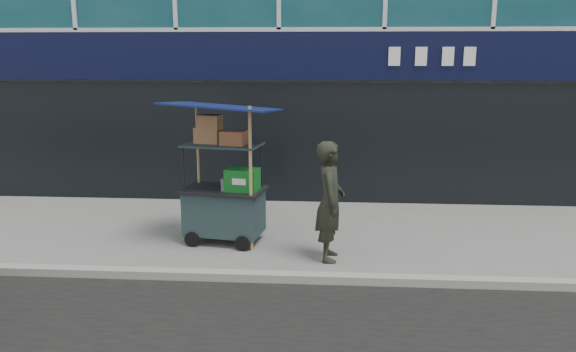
{
  "coord_description": "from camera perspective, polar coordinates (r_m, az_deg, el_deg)",
  "views": [
    {
      "loc": [
        0.94,
        -7.16,
        3.0
      ],
      "look_at": [
        0.36,
        1.2,
        1.13
      ],
      "focal_mm": 35.0,
      "sensor_mm": 36.0,
      "label": 1
    }
  ],
  "objects": [
    {
      "name": "curb",
      "position": [
        7.61,
        -3.5,
        -10.16
      ],
      "size": [
        80.0,
        0.18,
        0.12
      ],
      "primitive_type": "cube",
      "color": "gray",
      "rests_on": "ground"
    },
    {
      "name": "vendor_man",
      "position": [
        8.13,
        4.29,
        -2.57
      ],
      "size": [
        0.43,
        0.65,
        1.76
      ],
      "primitive_type": "imported",
      "rotation": [
        0.0,
        0.0,
        1.56
      ],
      "color": "black",
      "rests_on": "ground"
    },
    {
      "name": "ground",
      "position": [
        7.82,
        -3.3,
        -10.0
      ],
      "size": [
        80.0,
        80.0,
        0.0
      ],
      "primitive_type": "plane",
      "color": "slate",
      "rests_on": "ground"
    },
    {
      "name": "vendor_cart",
      "position": [
        8.93,
        -6.45,
        -1.8
      ],
      "size": [
        1.84,
        1.45,
        2.26
      ],
      "rotation": [
        0.0,
        0.0,
        -0.17
      ],
      "color": "#1B2D2E",
      "rests_on": "ground"
    }
  ]
}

